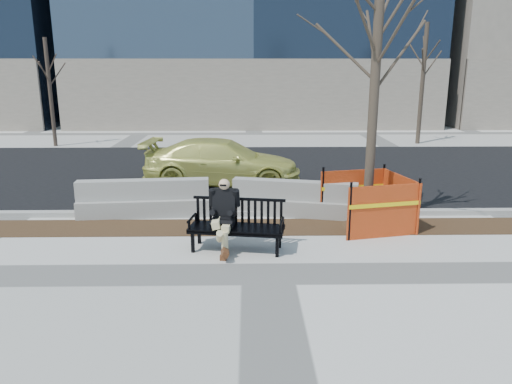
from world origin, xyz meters
The scene contains 12 objects.
ground centered at (0.00, 0.00, 0.00)m, with size 120.00×120.00×0.00m, color beige.
mulch_strip centered at (0.00, 2.60, 0.00)m, with size 40.00×1.20×0.02m, color #47301C.
asphalt_street centered at (0.00, 8.80, 0.00)m, with size 60.00×10.40×0.01m, color black.
curb centered at (0.00, 3.55, 0.06)m, with size 60.00×0.25×0.12m, color #9E9B93.
bench centered at (-0.58, 1.19, 0.00)m, with size 1.95×0.70×1.04m, color black, non-canonical shape.
seated_man centered at (-0.84, 1.28, 0.00)m, with size 0.61×1.02×1.42m, color black, non-canonical shape.
tree_fence centered at (2.42, 2.66, 0.00)m, with size 2.56×2.56×6.41m, color #E7491C, non-canonical shape.
sedan centered at (-1.15, 6.89, 0.00)m, with size 1.98×4.87×1.41m, color #CFCD5F.
jersey_barrier_left centered at (-2.94, 3.59, 0.00)m, with size 3.22×0.64×0.92m, color #98958E, non-canonical shape.
jersey_barrier_right centered at (0.80, 3.57, 0.00)m, with size 3.09×0.62×0.89m, color gray, non-canonical shape.
far_tree_left centered at (-9.31, 14.55, 0.00)m, with size 1.94×1.94×5.24m, color #44362B, non-canonical shape.
far_tree_right centered at (7.83, 15.02, 0.00)m, with size 2.22×2.22×5.99m, color #46392D, non-canonical shape.
Camera 1 is at (-0.35, -8.12, 3.64)m, focal length 34.18 mm.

